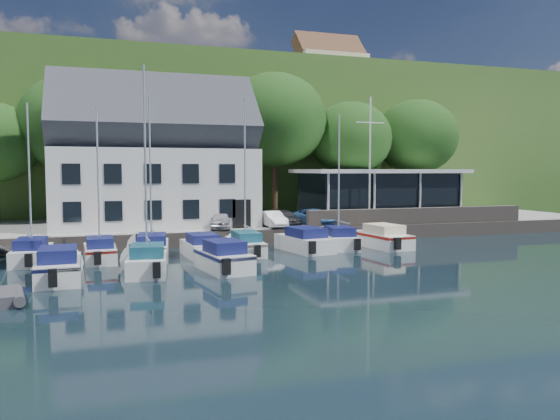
# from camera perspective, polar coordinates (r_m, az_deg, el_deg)

# --- Properties ---
(ground) EXTENTS (180.00, 180.00, 0.00)m
(ground) POSITION_cam_1_polar(r_m,az_deg,el_deg) (26.94, 5.71, -6.59)
(ground) COLOR black
(ground) RESTS_ON ground
(quay) EXTENTS (60.00, 13.00, 1.00)m
(quay) POSITION_cam_1_polar(r_m,az_deg,el_deg) (43.29, -3.73, -1.83)
(quay) COLOR gray
(quay) RESTS_ON ground
(quay_face) EXTENTS (60.00, 0.30, 1.00)m
(quay_face) POSITION_cam_1_polar(r_m,az_deg,el_deg) (37.07, -1.21, -2.83)
(quay_face) COLOR #645850
(quay_face) RESTS_ON ground
(hillside) EXTENTS (160.00, 75.00, 16.00)m
(hillside) POSITION_cam_1_polar(r_m,az_deg,el_deg) (86.90, -11.16, 6.06)
(hillside) COLOR #284B1C
(hillside) RESTS_ON ground
(field_patch) EXTENTS (50.00, 30.00, 0.30)m
(field_patch) POSITION_cam_1_polar(r_m,az_deg,el_deg) (96.68, -7.04, 10.76)
(field_patch) COLOR #5A6C36
(field_patch) RESTS_ON hillside
(farmhouse) EXTENTS (10.40, 7.00, 8.20)m
(farmhouse) POSITION_cam_1_polar(r_m,az_deg,el_deg) (84.29, 5.13, 14.47)
(farmhouse) COLOR beige
(farmhouse) RESTS_ON hillside
(harbor_building) EXTENTS (14.40, 8.20, 8.70)m
(harbor_building) POSITION_cam_1_polar(r_m,az_deg,el_deg) (40.86, -12.98, 4.53)
(harbor_building) COLOR silver
(harbor_building) RESTS_ON quay
(club_pavilion) EXTENTS (13.20, 7.20, 4.10)m
(club_pavilion) POSITION_cam_1_polar(r_m,az_deg,el_deg) (45.74, 10.21, 1.64)
(club_pavilion) COLOR black
(club_pavilion) RESTS_ON quay
(seawall) EXTENTS (18.00, 0.50, 1.20)m
(seawall) POSITION_cam_1_polar(r_m,az_deg,el_deg) (42.38, 14.34, -0.59)
(seawall) COLOR #645850
(seawall) RESTS_ON quay
(car_silver) EXTENTS (2.24, 3.65, 1.16)m
(car_silver) POSITION_cam_1_polar(r_m,az_deg,el_deg) (37.63, -6.17, -1.10)
(car_silver) COLOR silver
(car_silver) RESTS_ON quay
(car_white) EXTENTS (1.35, 3.49, 1.13)m
(car_white) POSITION_cam_1_polar(r_m,az_deg,el_deg) (38.60, -0.79, -0.96)
(car_white) COLOR silver
(car_white) RESTS_ON quay
(car_dgrey) EXTENTS (1.84, 3.91, 1.10)m
(car_dgrey) POSITION_cam_1_polar(r_m,az_deg,el_deg) (39.51, 0.43, -0.86)
(car_dgrey) COLOR #29292D
(car_dgrey) RESTS_ON quay
(car_blue) EXTENTS (2.55, 3.98, 1.27)m
(car_blue) POSITION_cam_1_polar(r_m,az_deg,el_deg) (40.26, 3.72, -0.66)
(car_blue) COLOR #2D548B
(car_blue) RESTS_ON quay
(flagpole) EXTENTS (2.26, 0.20, 9.40)m
(flagpole) POSITION_cam_1_polar(r_m,az_deg,el_deg) (41.01, 9.37, 5.07)
(flagpole) COLOR silver
(flagpole) RESTS_ON quay
(tree_1) EXTENTS (8.37, 8.37, 11.44)m
(tree_1) POSITION_cam_1_polar(r_m,az_deg,el_deg) (46.55, -20.84, 6.00)
(tree_1) COLOR #173610
(tree_1) RESTS_ON quay
(tree_2) EXTENTS (7.39, 7.39, 10.10)m
(tree_2) POSITION_cam_1_polar(r_m,az_deg,el_deg) (46.90, -9.37, 5.37)
(tree_2) COLOR #173610
(tree_2) RESTS_ON quay
(tree_3) EXTENTS (9.20, 9.20, 12.58)m
(tree_3) POSITION_cam_1_polar(r_m,az_deg,el_deg) (48.58, -0.55, 6.85)
(tree_3) COLOR #173610
(tree_3) RESTS_ON quay
(tree_4) EXTENTS (7.55, 7.55, 10.32)m
(tree_4) POSITION_cam_1_polar(r_m,az_deg,el_deg) (50.86, 7.40, 5.42)
(tree_4) COLOR #173610
(tree_4) RESTS_ON quay
(tree_5) EXTENTS (7.90, 7.90, 10.80)m
(tree_5) POSITION_cam_1_polar(r_m,az_deg,el_deg) (54.39, 14.03, 5.50)
(tree_5) COLOR #173610
(tree_5) RESTS_ON quay
(boat_r1_0) EXTENTS (2.15, 6.08, 8.45)m
(boat_r1_0) POSITION_cam_1_polar(r_m,az_deg,el_deg) (32.14, -24.70, 2.37)
(boat_r1_0) COLOR silver
(boat_r1_0) RESTS_ON ground
(boat_r1_1) EXTENTS (2.03, 5.63, 8.45)m
(boat_r1_1) POSITION_cam_1_polar(r_m,az_deg,el_deg) (31.37, -18.47, 2.50)
(boat_r1_1) COLOR silver
(boat_r1_1) RESTS_ON ground
(boat_r1_2) EXTENTS (2.80, 6.67, 8.59)m
(boat_r1_2) POSITION_cam_1_polar(r_m,az_deg,el_deg) (31.85, -13.38, 2.75)
(boat_r1_2) COLOR silver
(boat_r1_2) RESTS_ON ground
(boat_r1_3) EXTENTS (2.36, 5.85, 1.37)m
(boat_r1_3) POSITION_cam_1_polar(r_m,az_deg,el_deg) (32.14, -8.16, -3.63)
(boat_r1_3) COLOR silver
(boat_r1_3) RESTS_ON ground
(boat_r1_4) EXTENTS (1.92, 6.43, 8.48)m
(boat_r1_4) POSITION_cam_1_polar(r_m,az_deg,el_deg) (32.54, -3.68, 2.78)
(boat_r1_4) COLOR silver
(boat_r1_4) RESTS_ON ground
(boat_r1_5) EXTENTS (3.27, 6.50, 1.51)m
(boat_r1_5) POSITION_cam_1_polar(r_m,az_deg,el_deg) (33.95, 2.57, -3.05)
(boat_r1_5) COLOR silver
(boat_r1_5) RESTS_ON ground
(boat_r1_6) EXTENTS (2.75, 5.84, 8.75)m
(boat_r1_6) POSITION_cam_1_polar(r_m,az_deg,el_deg) (34.93, 6.17, 3.09)
(boat_r1_6) COLOR silver
(boat_r1_6) RESTS_ON ground
(boat_r1_7) EXTENTS (2.89, 6.71, 1.53)m
(boat_r1_7) POSITION_cam_1_polar(r_m,az_deg,el_deg) (36.19, 10.59, -2.65)
(boat_r1_7) COLOR silver
(boat_r1_7) RESTS_ON ground
(boat_r2_0) EXTENTS (2.24, 6.55, 1.55)m
(boat_r2_0) POSITION_cam_1_polar(r_m,az_deg,el_deg) (26.94, -22.12, -5.21)
(boat_r2_0) COLOR silver
(boat_r2_0) RESTS_ON ground
(boat_r2_1) EXTENTS (2.64, 5.64, 9.00)m
(boat_r2_1) POSITION_cam_1_polar(r_m,az_deg,el_deg) (26.88, -13.86, 2.94)
(boat_r2_1) COLOR silver
(boat_r2_1) RESTS_ON ground
(boat_r2_2) EXTENTS (2.90, 5.79, 1.56)m
(boat_r2_2) POSITION_cam_1_polar(r_m,az_deg,el_deg) (27.45, -5.91, -4.74)
(boat_r2_2) COLOR silver
(boat_r2_2) RESTS_ON ground
(dinghy_1) EXTENTS (2.09, 2.99, 0.64)m
(dinghy_1) POSITION_cam_1_polar(r_m,az_deg,el_deg) (23.33, -27.15, -7.92)
(dinghy_1) COLOR #3A393F
(dinghy_1) RESTS_ON ground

